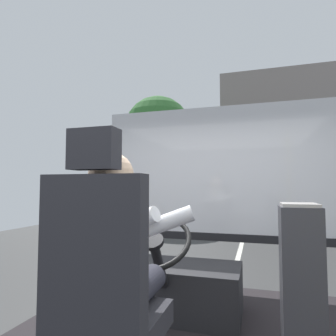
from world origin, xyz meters
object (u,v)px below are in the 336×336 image
driver_seat (104,296)px  bus_driver (116,250)px  steering_console (173,287)px  fare_box (301,281)px

driver_seat → bus_driver: bearing=90.0°
driver_seat → steering_console: (-0.00, 1.17, -0.33)m
steering_console → fare_box: (0.94, -0.39, 0.25)m
driver_seat → bus_driver: 0.22m
steering_console → fare_box: 1.04m
bus_driver → fare_box: (0.94, 0.66, -0.27)m
driver_seat → bus_driver: (0.00, 0.11, 0.19)m
driver_seat → fare_box: size_ratio=1.38×
driver_seat → fare_box: bearing=39.7°
driver_seat → steering_console: bearing=90.0°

